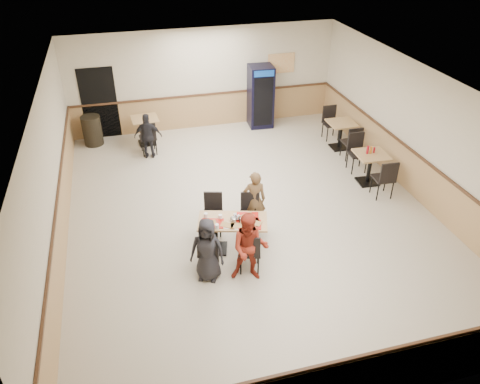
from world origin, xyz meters
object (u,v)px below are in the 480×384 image
object	(u,v)px
diner_woman_right	(250,248)
trash_bin	(92,131)
back_table	(146,127)
side_table_far	(341,131)
pepsi_cooler	(261,97)
diner_man_opposite	(254,200)
side_table_near	(370,164)
main_table	(233,230)
lone_diner	(148,136)
diner_woman_left	(207,250)

from	to	relation	value
diner_woman_right	trash_bin	distance (m)	7.19
back_table	side_table_far	bearing A→B (deg)	-17.99
diner_woman_right	pepsi_cooler	world-z (taller)	pepsi_cooler
diner_man_opposite	side_table_near	distance (m)	3.44
main_table	pepsi_cooler	size ratio (longest dim) A/B	0.79
lone_diner	back_table	world-z (taller)	lone_diner
diner_woman_left	back_table	xyz separation A→B (m)	(-0.56, 6.06, -0.12)
side_table_near	back_table	world-z (taller)	side_table_near
side_table_far	diner_woman_right	bearing A→B (deg)	-131.12
diner_man_opposite	trash_bin	bearing A→B (deg)	-47.36
diner_man_opposite	lone_diner	distance (m)	4.26
main_table	side_table_far	distance (m)	5.49
side_table_far	diner_woman_left	bearing A→B (deg)	-137.37
main_table	lone_diner	world-z (taller)	lone_diner
diner_woman_right	diner_woman_left	bearing A→B (deg)	-178.95
side_table_far	diner_man_opposite	bearing A→B (deg)	-138.77
lone_diner	diner_woman_right	bearing A→B (deg)	114.95
main_table	pepsi_cooler	world-z (taller)	pepsi_cooler
diner_woman_left	back_table	distance (m)	6.08
main_table	diner_woman_right	distance (m)	0.91
side_table_near	pepsi_cooler	xyz separation A→B (m)	(-1.57, 4.07, 0.41)
main_table	diner_woman_right	bearing A→B (deg)	-67.62
back_table	pepsi_cooler	distance (m)	3.61
diner_woman_right	back_table	size ratio (longest dim) A/B	1.80
diner_woman_right	lone_diner	bearing A→B (deg)	120.73
main_table	diner_woman_left	size ratio (longest dim) A/B	1.15
pepsi_cooler	side_table_near	bearing A→B (deg)	-65.52
pepsi_cooler	diner_woman_left	bearing A→B (deg)	-111.52
main_table	diner_man_opposite	xyz separation A→B (m)	(0.64, 0.67, 0.19)
side_table_far	pepsi_cooler	world-z (taller)	pepsi_cooler
diner_woman_left	trash_bin	bearing A→B (deg)	131.80
lone_diner	side_table_far	distance (m)	5.35
back_table	diner_man_opposite	bearing A→B (deg)	-68.60
side_table_far	lone_diner	bearing A→B (deg)	171.12
side_table_near	side_table_far	xyz separation A→B (m)	(0.15, 1.97, -0.01)
diner_woman_right	back_table	bearing A→B (deg)	118.86
back_table	pepsi_cooler	bearing A→B (deg)	6.30
diner_woman_left	side_table_near	bearing A→B (deg)	51.47
pepsi_cooler	back_table	bearing A→B (deg)	-170.31
lone_diner	side_table_near	distance (m)	5.84
side_table_far	pepsi_cooler	bearing A→B (deg)	129.24
diner_woman_left	pepsi_cooler	distance (m)	7.12
pepsi_cooler	trash_bin	xyz separation A→B (m)	(-5.05, -0.04, -0.52)
diner_man_opposite	pepsi_cooler	world-z (taller)	pepsi_cooler
diner_woman_left	lone_diner	world-z (taller)	diner_woman_left
diner_man_opposite	side_table_far	world-z (taller)	diner_man_opposite
side_table_far	back_table	size ratio (longest dim) A/B	1.00
diner_man_opposite	side_table_near	bearing A→B (deg)	-153.17
diner_woman_right	side_table_near	bearing A→B (deg)	51.16
diner_man_opposite	diner_woman_right	bearing A→B (deg)	79.84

